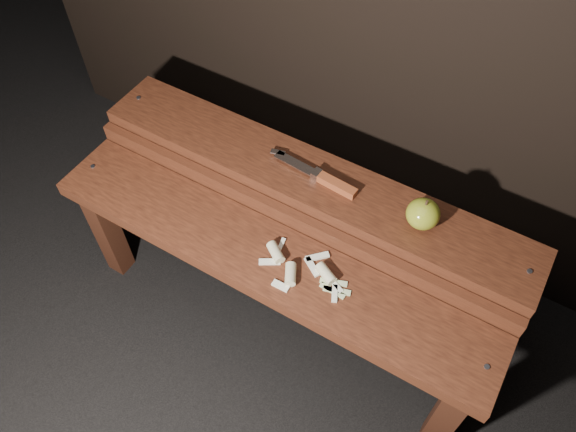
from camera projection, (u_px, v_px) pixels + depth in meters
The scene contains 6 objects.
ground at pixel (278, 317), 1.73m from camera, with size 60.00×60.00×0.00m, color black.
bench_front_tier at pixel (263, 272), 1.42m from camera, with size 1.20×0.20×0.42m.
bench_rear_tier at pixel (308, 197), 1.49m from camera, with size 1.20×0.21×0.50m.
apple at pixel (423, 214), 1.30m from camera, with size 0.08×0.08×0.08m.
knife at pixel (326, 180), 1.39m from camera, with size 0.26×0.05×0.02m.
apple_scraps at pixel (301, 269), 1.33m from camera, with size 0.24×0.15×0.03m.
Camera 1 is at (0.43, -0.66, 1.57)m, focal length 35.00 mm.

